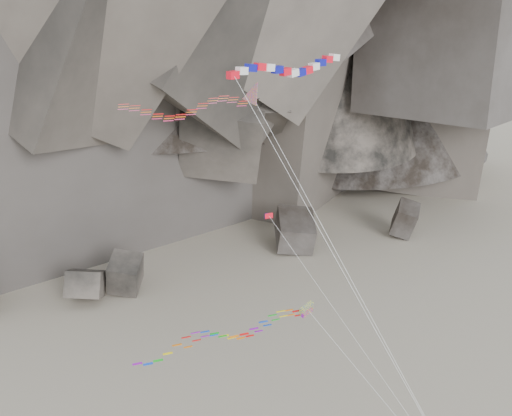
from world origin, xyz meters
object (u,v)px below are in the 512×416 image
object	(u,v)px
delta_kite	(181,107)
parafoil_kite	(218,335)
banner_kite	(289,70)
pennant_kite	(307,270)

from	to	relation	value
delta_kite	parafoil_kite	distance (m)	16.89
parafoil_kite	delta_kite	bearing A→B (deg)	78.02
banner_kite	pennant_kite	bearing A→B (deg)	-124.39
parafoil_kite	pennant_kite	world-z (taller)	pennant_kite
banner_kite	parafoil_kite	world-z (taller)	banner_kite
banner_kite	pennant_kite	world-z (taller)	banner_kite
banner_kite	parafoil_kite	bearing A→B (deg)	-169.58
delta_kite	pennant_kite	size ratio (longest dim) A/B	1.52
pennant_kite	banner_kite	bearing A→B (deg)	76.53
parafoil_kite	pennant_kite	size ratio (longest dim) A/B	1.17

